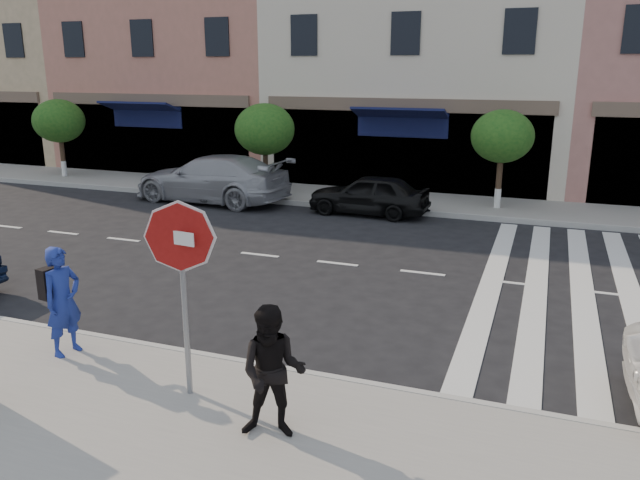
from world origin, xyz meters
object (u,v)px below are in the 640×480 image
Objects in this scene: walker at (273,372)px; photographer at (63,301)px; stop_sign at (181,257)px; car_far_left at (212,178)px; car_far_mid at (369,194)px.

photographer is at bearing 151.99° from walker.
walker is at bearing -93.03° from photographer.
stop_sign is at bearing 146.93° from walker.
photographer reaches higher than car_far_left.
photographer is 11.40m from car_far_mid.
car_far_left reaches higher than car_far_mid.
car_far_mid is (-0.83, 11.72, -1.45)m from stop_sign.
walker is at bearing 37.24° from car_far_left.
car_far_mid is (1.60, 11.28, -0.37)m from photographer.
photographer is 0.31× the size of car_far_left.
car_far_left is 1.48× the size of car_far_mid.
stop_sign reaches higher than car_far_mid.
car_far_mid is (-2.31, 12.21, -0.34)m from walker.
photographer is 0.46× the size of car_far_mid.
car_far_left is at bearing 125.47° from stop_sign.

